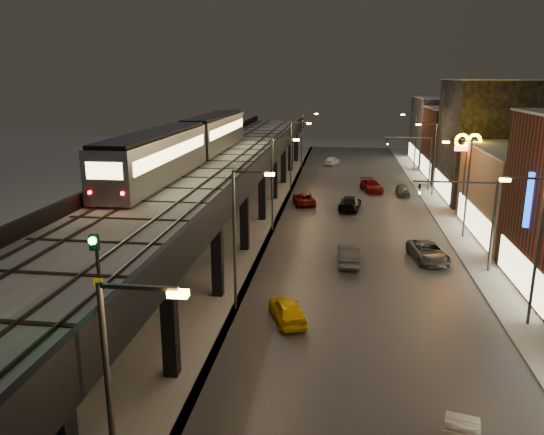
{
  "coord_description": "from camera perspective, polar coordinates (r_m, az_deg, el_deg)",
  "views": [
    {
      "loc": [
        5.68,
        -17.61,
        14.33
      ],
      "look_at": [
        1.07,
        17.28,
        5.0
      ],
      "focal_mm": 35.0,
      "sensor_mm": 36.0,
      "label": 1
    }
  ],
  "objects": [
    {
      "name": "road_surface",
      "position": [
        54.55,
        9.17,
        -0.54
      ],
      "size": [
        17.0,
        120.0,
        0.06
      ],
      "primitive_type": "cube",
      "color": "#46474D",
      "rests_on": "ground"
    },
    {
      "name": "car_far_white",
      "position": [
        90.12,
        6.47,
        6.06
      ],
      "size": [
        2.8,
        4.45,
        1.41
      ],
      "primitive_type": "imported",
      "rotation": [
        0.0,
        0.0,
        2.84
      ],
      "color": "white",
      "rests_on": "ground"
    },
    {
      "name": "traffic_light_rig_b",
      "position": [
        71.03,
        15.77,
        6.34
      ],
      "size": [
        6.1,
        0.34,
        7.0
      ],
      "color": "#38383A",
      "rests_on": "ground"
    },
    {
      "name": "subway_train",
      "position": [
        51.17,
        -8.71,
        8.1
      ],
      "size": [
        3.11,
        37.81,
        3.72
      ],
      "color": "gray",
      "rests_on": "viaduct_trackbed"
    },
    {
      "name": "elevated_viaduct",
      "position": [
        51.56,
        -5.7,
        5.04
      ],
      "size": [
        9.0,
        100.0,
        6.3
      ],
      "color": "black",
      "rests_on": "ground"
    },
    {
      "name": "sign_carwash",
      "position": [
        38.58,
        26.72,
        0.68
      ],
      "size": [
        1.62,
        0.35,
        8.42
      ],
      "color": "#38383A",
      "rests_on": "ground"
    },
    {
      "name": "viaduct_parapet_far",
      "position": [
        52.67,
        -10.34,
        6.44
      ],
      "size": [
        0.3,
        100.0,
        1.1
      ],
      "primitive_type": "cube",
      "color": "black",
      "rests_on": "elevated_viaduct"
    },
    {
      "name": "streetlight_right_1",
      "position": [
        33.79,
        26.3,
        -2.35
      ],
      "size": [
        2.56,
        0.28,
        9.0
      ],
      "color": "#38383A",
      "rests_on": "ground"
    },
    {
      "name": "viaduct_parapet_streetside",
      "position": [
        50.71,
        -0.88,
        6.36
      ],
      "size": [
        0.3,
        100.0,
        1.1
      ],
      "primitive_type": "cube",
      "color": "black",
      "rests_on": "elevated_viaduct"
    },
    {
      "name": "sidewalk_right",
      "position": [
        55.78,
        19.49,
        -0.84
      ],
      "size": [
        4.0,
        120.0,
        0.14
      ],
      "primitive_type": "cube",
      "color": "#9FA1A8",
      "rests_on": "ground"
    },
    {
      "name": "streetlight_left_0",
      "position": [
        16.71,
        -16.16,
        -18.8
      ],
      "size": [
        2.57,
        0.28,
        9.0
      ],
      "color": "#38383A",
      "rests_on": "ground"
    },
    {
      "name": "rail_signal",
      "position": [
        18.13,
        -18.38,
        -4.26
      ],
      "size": [
        0.33,
        0.42,
        2.84
      ],
      "color": "black",
      "rests_on": "viaduct_trackbed"
    },
    {
      "name": "streetlight_left_4",
      "position": [
        85.32,
        3.41,
        8.7
      ],
      "size": [
        2.57,
        0.28,
        9.0
      ],
      "color": "#38383A",
      "rests_on": "ground"
    },
    {
      "name": "streetlight_left_2",
      "position": [
        49.83,
        0.36,
        4.33
      ],
      "size": [
        2.57,
        0.28,
        9.0
      ],
      "color": "#38383A",
      "rests_on": "ground"
    },
    {
      "name": "building_f",
      "position": [
        95.79,
        18.74,
        8.83
      ],
      "size": [
        12.2,
        16.2,
        11.16
      ],
      "color": "#40404C",
      "rests_on": "ground"
    },
    {
      "name": "streetlight_right_3",
      "position": [
        68.13,
        16.9,
        6.54
      ],
      "size": [
        2.56,
        0.28,
        9.0
      ],
      "color": "#38383A",
      "rests_on": "ground"
    },
    {
      "name": "sign_mcdonalds",
      "position": [
        56.24,
        20.25,
        6.63
      ],
      "size": [
        2.68,
        0.58,
        9.0
      ],
      "color": "#38383A",
      "rests_on": "ground"
    },
    {
      "name": "car_mid_dark",
      "position": [
        59.45,
        8.36,
        1.5
      ],
      "size": [
        2.8,
        5.53,
        1.54
      ],
      "primitive_type": "imported",
      "rotation": [
        0.0,
        0.0,
        3.02
      ],
      "color": "black",
      "rests_on": "ground"
    },
    {
      "name": "viaduct_trackbed",
      "position": [
        51.56,
        -5.7,
        5.91
      ],
      "size": [
        8.4,
        100.0,
        0.32
      ],
      "color": "#B2B7C1",
      "rests_on": "elevated_viaduct"
    },
    {
      "name": "streetlight_left_1",
      "position": [
        32.52,
        -3.61,
        -1.43
      ],
      "size": [
        2.57,
        0.28,
        9.0
      ],
      "color": "#38383A",
      "rests_on": "ground"
    },
    {
      "name": "car_onc_dark",
      "position": [
        44.42,
        16.46,
        -3.62
      ],
      "size": [
        3.25,
        5.55,
        1.45
      ],
      "primitive_type": "imported",
      "rotation": [
        0.0,
        0.0,
        0.17
      ],
      "color": "slate",
      "rests_on": "ground"
    },
    {
      "name": "streetlight_right_2",
      "position": [
        50.68,
        20.02,
        3.61
      ],
      "size": [
        2.56,
        0.28,
        9.0
      ],
      "color": "#38383A",
      "rests_on": "ground"
    },
    {
      "name": "streetlight_left_3",
      "position": [
        67.51,
        2.28,
        7.09
      ],
      "size": [
        2.57,
        0.28,
        9.0
      ],
      "color": "#38383A",
      "rests_on": "ground"
    },
    {
      "name": "building_e",
      "position": [
        82.22,
        20.52,
        7.45
      ],
      "size": [
        12.2,
        12.2,
        10.16
      ],
      "color": "#471D14",
      "rests_on": "ground"
    },
    {
      "name": "building_d",
      "position": [
        68.51,
        23.19,
        7.58
      ],
      "size": [
        12.2,
        13.2,
        14.16
      ],
      "color": "#232325",
      "rests_on": "ground"
    },
    {
      "name": "car_taxi",
      "position": [
        32.44,
        1.65,
        -9.98
      ],
      "size": [
        3.01,
        4.51,
        1.43
      ],
      "primitive_type": "imported",
      "rotation": [
        0.0,
        0.0,
        3.49
      ],
      "color": "#EDB900",
      "rests_on": "ground"
    },
    {
      "name": "streetlight_right_4",
      "position": [
        85.82,
        15.03,
        8.26
      ],
      "size": [
        2.56,
        0.28,
        9.0
      ],
      "color": "#38383A",
      "rests_on": "ground"
    },
    {
      "name": "car_onc_red",
      "position": [
        68.2,
        13.89,
        2.84
      ],
      "size": [
        1.59,
        3.86,
        1.31
      ],
      "primitive_type": "imported",
      "rotation": [
        0.0,
        0.0,
        0.01
      ],
      "color": "#4D5055",
      "rests_on": "ground"
    },
    {
      "name": "under_viaduct_pavement",
      "position": [
        55.76,
        -4.83,
        -0.07
      ],
      "size": [
        11.0,
        120.0,
        0.06
      ],
      "primitive_type": "cube",
      "color": "#9FA1A8",
      "rests_on": "ground"
    },
    {
      "name": "car_onc_white",
      "position": [
        69.56,
        10.63,
        3.31
      ],
      "size": [
        3.24,
        5.38,
        1.46
      ],
      "primitive_type": "imported",
      "rotation": [
        0.0,
        0.0,
        0.25
      ],
      "color": "#6B0A07",
      "rests_on": "ground"
    },
    {
      "name": "building_c",
      "position": [
        53.87,
        27.25,
        2.21
      ],
      "size": [
        12.2,
        15.2,
        8.16
      ],
      "color": "#7A644F",
      "rests_on": "ground"
    },
    {
      "name": "traffic_light_rig_a",
      "position": [
        42.06,
        21.27,
        0.3
      ],
      "size": [
        6.1,
        0.34,
        7.0
      ],
      "color": "#38383A",
      "rests_on": "ground"
    },
    {
      "name": "car_near_white",
      "position": [
        42.23,
        8.21,
        -4.07
      ],
      "size": [
        1.71,
        4.62,
        1.51
      ],
      "primitive_type": "imported",
      "rotation": [
        0.0,
        0.0,
        3.17
      ],
      "color": "#414245",
      "rests_on": "ground"
    },
    {
      "name": "car_mid_silver",
      "position": [
        61.59,
        3.45,
        2.0
      ],
      "size": [
        3.19,
        5.16,
        1.33
      ],
      "primitive_type": "imported",
      "rotation": [
        0.0,
        0.0,
        3.36
      ],
      "color": "maroon",
      "rests_on": "ground"
    }
  ]
}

